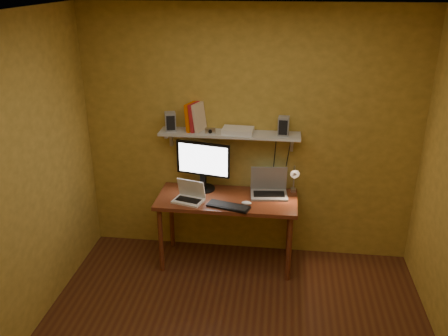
# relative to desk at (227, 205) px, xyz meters

# --- Properties ---
(room) EXTENTS (3.44, 3.24, 2.64)m
(room) POSITION_rel_desk_xyz_m (0.18, -1.28, 0.64)
(room) COLOR #532C15
(room) RESTS_ON ground
(desk) EXTENTS (1.40, 0.60, 0.75)m
(desk) POSITION_rel_desk_xyz_m (0.00, 0.00, 0.00)
(desk) COLOR brown
(desk) RESTS_ON ground
(wall_shelf) EXTENTS (1.40, 0.25, 0.21)m
(wall_shelf) POSITION_rel_desk_xyz_m (0.00, 0.19, 0.69)
(wall_shelf) COLOR silver
(wall_shelf) RESTS_ON room
(monitor) EXTENTS (0.56, 0.28, 0.51)m
(monitor) POSITION_rel_desk_xyz_m (-0.27, 0.17, 0.37)
(monitor) COLOR black
(monitor) RESTS_ON desk
(laptop) EXTENTS (0.39, 0.30, 0.28)m
(laptop) POSITION_rel_desk_xyz_m (0.41, 0.15, 0.16)
(laptop) COLOR gray
(laptop) RESTS_ON desk
(netbook) EXTENTS (0.33, 0.27, 0.21)m
(netbook) POSITION_rel_desk_xyz_m (-0.36, -0.10, 0.14)
(netbook) COLOR white
(netbook) RESTS_ON desk
(keyboard) EXTENTS (0.43, 0.24, 0.02)m
(keyboard) POSITION_rel_desk_xyz_m (0.04, -0.20, 0.10)
(keyboard) COLOR black
(keyboard) RESTS_ON desk
(mouse) EXTENTS (0.10, 0.07, 0.03)m
(mouse) POSITION_rel_desk_xyz_m (0.21, -0.13, 0.10)
(mouse) COLOR white
(mouse) RESTS_ON desk
(desk_lamp) EXTENTS (0.09, 0.23, 0.38)m
(desk_lamp) POSITION_rel_desk_xyz_m (0.66, 0.13, 0.29)
(desk_lamp) COLOR silver
(desk_lamp) RESTS_ON desk
(speaker_left) EXTENTS (0.13, 0.13, 0.19)m
(speaker_left) POSITION_rel_desk_xyz_m (-0.59, 0.18, 0.80)
(speaker_left) COLOR gray
(speaker_left) RESTS_ON wall_shelf
(speaker_right) EXTENTS (0.11, 0.11, 0.19)m
(speaker_right) POSITION_rel_desk_xyz_m (0.53, 0.18, 0.80)
(speaker_right) COLOR gray
(speaker_right) RESTS_ON wall_shelf
(books) EXTENTS (0.20, 0.20, 0.28)m
(books) POSITION_rel_desk_xyz_m (-0.35, 0.22, 0.85)
(books) COLOR #D95600
(books) RESTS_ON wall_shelf
(shelf_camera) EXTENTS (0.10, 0.05, 0.06)m
(shelf_camera) POSITION_rel_desk_xyz_m (-0.18, 0.13, 0.74)
(shelf_camera) COLOR silver
(shelf_camera) RESTS_ON wall_shelf
(router) EXTENTS (0.31, 0.22, 0.05)m
(router) POSITION_rel_desk_xyz_m (0.08, 0.19, 0.74)
(router) COLOR white
(router) RESTS_ON wall_shelf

